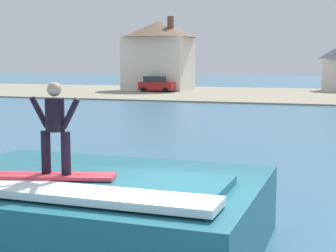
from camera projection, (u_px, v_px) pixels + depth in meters
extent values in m
cube|color=#206475|center=(91.00, 212.00, 9.46)|extent=(6.12, 4.45, 1.28)
cube|color=#206475|center=(75.00, 181.00, 8.85)|extent=(5.20, 2.00, 0.14)
cube|color=white|center=(47.00, 191.00, 8.01)|extent=(5.51, 0.80, 0.12)
cube|color=#D8333F|center=(49.00, 176.00, 8.67)|extent=(2.25, 1.02, 0.06)
cube|color=black|center=(49.00, 174.00, 8.67)|extent=(1.97, 0.58, 0.01)
cylinder|color=black|center=(46.00, 152.00, 8.72)|extent=(0.16, 0.16, 0.72)
cylinder|color=black|center=(66.00, 153.00, 8.60)|extent=(0.16, 0.16, 0.72)
cylinder|color=black|center=(55.00, 115.00, 8.58)|extent=(0.32, 0.32, 0.55)
sphere|color=tan|center=(54.00, 89.00, 8.53)|extent=(0.24, 0.24, 0.24)
cylinder|color=black|center=(39.00, 112.00, 8.67)|extent=(0.36, 0.10, 0.53)
cylinder|color=black|center=(70.00, 113.00, 8.48)|extent=(0.36, 0.10, 0.53)
cube|color=gray|center=(321.00, 95.00, 52.60)|extent=(120.00, 25.54, 0.14)
cube|color=red|center=(157.00, 86.00, 57.65)|extent=(3.96, 1.74, 0.90)
cube|color=#262D38|center=(155.00, 79.00, 57.65)|extent=(2.18, 1.57, 0.64)
cylinder|color=black|center=(171.00, 90.00, 58.15)|extent=(0.64, 0.22, 0.64)
cylinder|color=black|center=(165.00, 91.00, 56.42)|extent=(0.64, 0.22, 0.64)
cylinder|color=black|center=(150.00, 89.00, 58.99)|extent=(0.64, 0.22, 0.64)
cylinder|color=black|center=(143.00, 90.00, 57.26)|extent=(0.64, 0.22, 0.64)
cube|color=silver|center=(159.00, 65.00, 61.21)|extent=(7.28, 6.03, 6.28)
cone|color=brown|center=(158.00, 29.00, 60.71)|extent=(9.03, 9.03, 1.95)
cube|color=brown|center=(171.00, 24.00, 59.21)|extent=(0.60, 0.60, 1.80)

